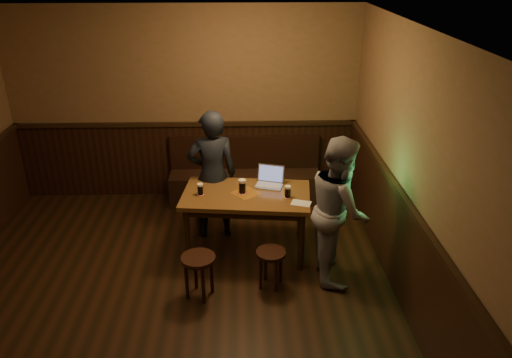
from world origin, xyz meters
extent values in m
cube|color=black|center=(0.00, 0.00, -0.01)|extent=(5.00, 6.00, 0.02)
cube|color=beige|center=(0.00, 0.00, 2.81)|extent=(5.00, 6.00, 0.02)
cube|color=brown|center=(0.00, 3.01, 1.40)|extent=(5.00, 0.02, 2.80)
cube|color=brown|center=(2.51, 0.00, 1.40)|extent=(0.02, 6.00, 2.80)
cube|color=black|center=(0.00, 2.98, 0.55)|extent=(4.98, 0.04, 1.10)
cube|color=black|center=(2.48, 0.00, 0.55)|extent=(0.04, 5.98, 1.10)
cube|color=black|center=(0.00, 2.95, 1.13)|extent=(4.98, 0.06, 0.06)
cube|color=black|center=(2.45, 0.00, 1.13)|extent=(0.06, 5.98, 0.06)
cube|color=black|center=(0.85, 2.71, 0.23)|extent=(2.20, 0.50, 0.45)
cube|color=black|center=(0.85, 2.91, 0.70)|extent=(2.20, 0.10, 0.50)
cube|color=#563018|center=(0.85, 1.31, 0.78)|extent=(1.59, 1.02, 0.05)
cube|color=black|center=(0.85, 1.31, 0.70)|extent=(1.45, 0.88, 0.09)
cube|color=maroon|center=(0.85, 1.31, 0.81)|extent=(0.39, 0.39, 0.00)
cylinder|color=black|center=(0.15, 1.04, 0.38)|extent=(0.08, 0.08, 0.75)
cylinder|color=black|center=(0.23, 1.73, 0.38)|extent=(0.08, 0.08, 0.75)
cylinder|color=black|center=(1.48, 0.90, 0.38)|extent=(0.08, 0.08, 0.75)
cylinder|color=black|center=(1.55, 1.58, 0.38)|extent=(0.08, 0.08, 0.75)
cylinder|color=black|center=(0.33, 0.44, 0.48)|extent=(0.48, 0.48, 0.04)
cylinder|color=black|center=(0.46, 0.49, 0.24)|extent=(0.04, 0.04, 0.48)
cylinder|color=black|center=(0.28, 0.57, 0.24)|extent=(0.04, 0.04, 0.48)
cylinder|color=black|center=(0.20, 0.39, 0.24)|extent=(0.04, 0.04, 0.48)
cylinder|color=black|center=(0.38, 0.31, 0.24)|extent=(0.04, 0.04, 0.48)
cylinder|color=black|center=(1.11, 0.60, 0.43)|extent=(0.44, 0.44, 0.04)
cylinder|color=black|center=(1.22, 0.65, 0.21)|extent=(0.03, 0.03, 0.43)
cylinder|color=black|center=(1.06, 0.71, 0.21)|extent=(0.03, 0.03, 0.43)
cylinder|color=black|center=(0.99, 0.54, 0.21)|extent=(0.03, 0.03, 0.43)
cylinder|color=black|center=(1.16, 0.48, 0.21)|extent=(0.03, 0.03, 0.43)
cylinder|color=#B11519|center=(0.31, 1.29, 0.81)|extent=(0.09, 0.09, 0.00)
cylinder|color=silver|center=(0.31, 1.29, 0.81)|extent=(0.08, 0.08, 0.00)
cylinder|color=black|center=(0.31, 1.29, 0.87)|extent=(0.07, 0.07, 0.11)
cylinder|color=beige|center=(0.31, 1.29, 0.94)|extent=(0.07, 0.07, 0.03)
cylinder|color=#B11519|center=(0.81, 1.32, 0.81)|extent=(0.11, 0.11, 0.00)
cylinder|color=silver|center=(0.81, 1.32, 0.81)|extent=(0.09, 0.09, 0.00)
cylinder|color=black|center=(0.81, 1.32, 0.88)|extent=(0.08, 0.08, 0.13)
cylinder|color=beige|center=(0.81, 1.32, 0.96)|extent=(0.09, 0.09, 0.03)
cylinder|color=#B11519|center=(1.34, 1.19, 0.81)|extent=(0.09, 0.09, 0.00)
cylinder|color=silver|center=(1.34, 1.19, 0.81)|extent=(0.08, 0.08, 0.00)
cylinder|color=black|center=(1.34, 1.19, 0.87)|extent=(0.07, 0.07, 0.11)
cylinder|color=beige|center=(1.34, 1.19, 0.94)|extent=(0.07, 0.07, 0.03)
cube|color=silver|center=(1.13, 1.50, 0.81)|extent=(0.38, 0.31, 0.02)
cube|color=#B2B2B7|center=(1.13, 1.50, 0.82)|extent=(0.34, 0.26, 0.00)
cube|color=silver|center=(1.16, 1.61, 0.93)|extent=(0.33, 0.16, 0.21)
cube|color=#5A69A7|center=(1.16, 1.60, 0.93)|extent=(0.30, 0.14, 0.18)
cube|color=silver|center=(1.47, 1.03, 0.81)|extent=(0.26, 0.21, 0.00)
imported|color=black|center=(0.43, 1.74, 0.85)|extent=(0.68, 0.50, 1.70)
imported|color=gray|center=(1.87, 0.82, 0.84)|extent=(0.64, 0.82, 1.68)
camera|label=1|loc=(0.80, -4.00, 3.43)|focal=35.00mm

